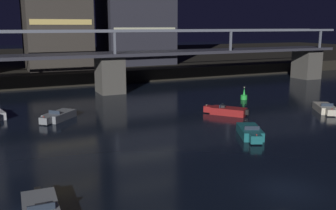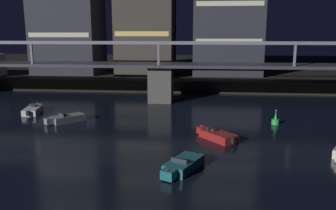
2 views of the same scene
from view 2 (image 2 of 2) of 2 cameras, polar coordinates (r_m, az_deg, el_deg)
name	(u,v)px [view 2 (image 2 of 2)]	position (r m, az deg, el deg)	size (l,w,h in m)	color
far_riverbank	(180,67)	(102.16, 1.96, 6.36)	(240.00, 80.00, 2.20)	black
river_bridge	(161,74)	(54.23, -1.19, 5.22)	(83.87, 6.40, 9.38)	#4C4944
speedboat_near_center	(67,119)	(43.66, -16.44, -2.18)	(4.33, 4.44, 1.16)	gray
speedboat_mid_left	(183,165)	(27.41, 2.45, -9.92)	(3.27, 5.00, 1.16)	#196066
speedboat_mid_right	(33,110)	(50.02, -21.46, -0.79)	(2.54, 5.22, 1.16)	silver
speedboat_far_center	(217,135)	(35.41, 8.06, -5.00)	(4.16, 4.58, 1.16)	maroon
channel_buoy	(275,120)	(42.71, 17.37, -2.45)	(0.90, 0.90, 1.76)	green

